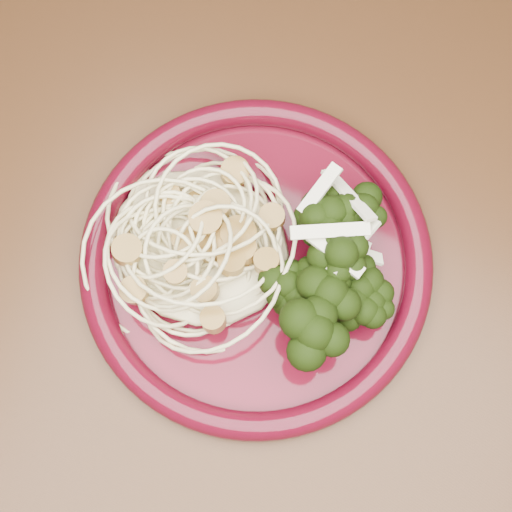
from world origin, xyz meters
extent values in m
plane|color=#532F1C|center=(0.00, 0.00, 0.00)|extent=(3.50, 3.50, 0.00)
cube|color=#472814|center=(0.00, 0.00, 0.73)|extent=(1.20, 0.80, 0.04)
cylinder|color=#4F0918|center=(0.08, -0.02, 0.75)|extent=(0.30, 0.30, 0.01)
torus|color=#4F0716|center=(0.08, -0.02, 0.76)|extent=(0.31, 0.31, 0.02)
ellipsoid|color=beige|center=(0.04, -0.03, 0.77)|extent=(0.16, 0.14, 0.03)
ellipsoid|color=black|center=(0.13, -0.01, 0.78)|extent=(0.12, 0.16, 0.05)
camera|label=1|loc=(0.14, -0.15, 1.26)|focal=50.00mm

